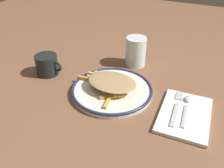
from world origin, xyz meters
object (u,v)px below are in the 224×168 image
object	(u,v)px
napkin	(185,115)
plate	(112,90)
spoon	(187,105)
fork	(177,108)
water_glass	(136,52)
fries_heap	(111,83)
coffee_mug	(47,65)

from	to	relation	value
napkin	plate	bearing A→B (deg)	176.39
napkin	spoon	bearing A→B (deg)	94.70
napkin	fork	bearing A→B (deg)	157.13
water_glass	fries_heap	bearing A→B (deg)	-91.55
plate	spoon	bearing A→B (deg)	4.35
fork	spoon	world-z (taller)	spoon
fries_heap	spoon	distance (m)	0.26
fries_heap	coffee_mug	distance (m)	0.27
plate	coffee_mug	xyz separation A→B (m)	(-0.28, 0.01, 0.03)
plate	spoon	xyz separation A→B (m)	(0.25, 0.02, 0.01)
plate	fork	size ratio (longest dim) A/B	1.58
fries_heap	fork	world-z (taller)	fries_heap
coffee_mug	fork	bearing A→B (deg)	-1.04
fries_heap	napkin	xyz separation A→B (m)	(0.26, -0.02, -0.03)
spoon	fries_heap	bearing A→B (deg)	-176.77
napkin	spoon	xyz separation A→B (m)	(-0.00, 0.03, 0.01)
napkin	water_glass	distance (m)	0.35
fork	water_glass	world-z (taller)	water_glass
coffee_mug	plate	bearing A→B (deg)	-1.11
fries_heap	water_glass	world-z (taller)	water_glass
fork	fries_heap	bearing A→B (deg)	177.93
plate	spoon	world-z (taller)	spoon
fries_heap	coffee_mug	xyz separation A→B (m)	(-0.27, 0.00, 0.00)
fork	napkin	bearing A→B (deg)	-22.87
fork	coffee_mug	world-z (taller)	coffee_mug
plate	fries_heap	world-z (taller)	fries_heap
fries_heap	coffee_mug	world-z (taller)	coffee_mug
fries_heap	napkin	size ratio (longest dim) A/B	1.08
coffee_mug	fries_heap	bearing A→B (deg)	-0.18
spoon	coffee_mug	distance (m)	0.53
water_glass	coffee_mug	distance (m)	0.35
fries_heap	coffee_mug	bearing A→B (deg)	179.82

